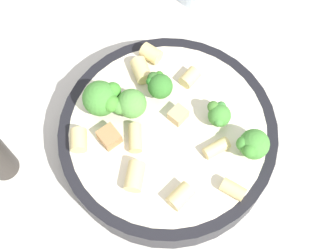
% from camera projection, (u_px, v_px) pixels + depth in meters
% --- Properties ---
extents(ground_plane, '(2.00, 2.00, 0.00)m').
position_uv_depth(ground_plane, '(168.00, 144.00, 0.53)').
color(ground_plane, beige).
extents(pasta_bowl, '(0.23, 0.23, 0.04)m').
position_uv_depth(pasta_bowl, '(168.00, 136.00, 0.51)').
color(pasta_bowl, black).
rests_on(pasta_bowl, ground_plane).
extents(broccoli_floret_0, '(0.03, 0.03, 0.03)m').
position_uv_depth(broccoli_floret_0, '(159.00, 85.00, 0.49)').
color(broccoli_floret_0, '#93B766').
rests_on(broccoli_floret_0, pasta_bowl).
extents(broccoli_floret_1, '(0.04, 0.03, 0.04)m').
position_uv_depth(broccoli_floret_1, '(130.00, 105.00, 0.48)').
color(broccoli_floret_1, '#84AD60').
rests_on(broccoli_floret_1, pasta_bowl).
extents(broccoli_floret_2, '(0.03, 0.03, 0.03)m').
position_uv_depth(broccoli_floret_2, '(219.00, 115.00, 0.48)').
color(broccoli_floret_2, '#9EC175').
rests_on(broccoli_floret_2, pasta_bowl).
extents(broccoli_floret_3, '(0.04, 0.04, 0.04)m').
position_uv_depth(broccoli_floret_3, '(102.00, 98.00, 0.48)').
color(broccoli_floret_3, '#9EC175').
rests_on(broccoli_floret_3, pasta_bowl).
extents(broccoli_floret_4, '(0.03, 0.03, 0.04)m').
position_uv_depth(broccoli_floret_4, '(253.00, 145.00, 0.46)').
color(broccoli_floret_4, '#84AD60').
rests_on(broccoli_floret_4, pasta_bowl).
extents(rigatoni_0, '(0.02, 0.03, 0.02)m').
position_uv_depth(rigatoni_0, '(79.00, 140.00, 0.48)').
color(rigatoni_0, '#E0C67F').
rests_on(rigatoni_0, pasta_bowl).
extents(rigatoni_1, '(0.03, 0.02, 0.01)m').
position_uv_depth(rigatoni_1, '(233.00, 189.00, 0.46)').
color(rigatoni_1, '#E0C67F').
rests_on(rigatoni_1, pasta_bowl).
extents(rigatoni_2, '(0.02, 0.03, 0.01)m').
position_uv_depth(rigatoni_2, '(135.00, 138.00, 0.48)').
color(rigatoni_2, '#E0C67F').
rests_on(rigatoni_2, pasta_bowl).
extents(rigatoni_3, '(0.02, 0.03, 0.02)m').
position_uv_depth(rigatoni_3, '(135.00, 176.00, 0.46)').
color(rigatoni_3, '#E0C67F').
rests_on(rigatoni_3, pasta_bowl).
extents(rigatoni_4, '(0.03, 0.03, 0.02)m').
position_uv_depth(rigatoni_4, '(141.00, 70.00, 0.51)').
color(rigatoni_4, '#E0C67F').
rests_on(rigatoni_4, pasta_bowl).
extents(rigatoni_5, '(0.03, 0.03, 0.02)m').
position_uv_depth(rigatoni_5, '(151.00, 54.00, 0.52)').
color(rigatoni_5, '#E0C67F').
rests_on(rigatoni_5, pasta_bowl).
extents(rigatoni_6, '(0.02, 0.03, 0.02)m').
position_uv_depth(rigatoni_6, '(190.00, 78.00, 0.51)').
color(rigatoni_6, '#E0C67F').
rests_on(rigatoni_6, pasta_bowl).
extents(rigatoni_7, '(0.03, 0.03, 0.01)m').
position_uv_depth(rigatoni_7, '(216.00, 148.00, 0.48)').
color(rigatoni_7, '#E0C67F').
rests_on(rigatoni_7, pasta_bowl).
extents(rigatoni_8, '(0.03, 0.03, 0.02)m').
position_uv_depth(rigatoni_8, '(180.00, 196.00, 0.46)').
color(rigatoni_8, '#E0C67F').
rests_on(rigatoni_8, pasta_bowl).
extents(chicken_chunk_0, '(0.02, 0.02, 0.01)m').
position_uv_depth(chicken_chunk_0, '(178.00, 115.00, 0.49)').
color(chicken_chunk_0, tan).
rests_on(chicken_chunk_0, pasta_bowl).
extents(chicken_chunk_1, '(0.03, 0.03, 0.01)m').
position_uv_depth(chicken_chunk_1, '(109.00, 137.00, 0.48)').
color(chicken_chunk_1, '#A87A4C').
rests_on(chicken_chunk_1, pasta_bowl).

